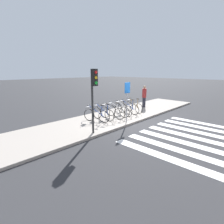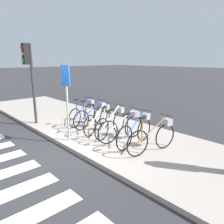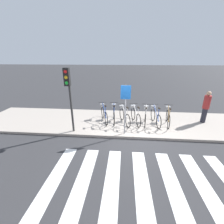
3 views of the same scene
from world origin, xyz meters
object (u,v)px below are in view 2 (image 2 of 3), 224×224
(parked_bicycle_0, at_px, (84,112))
(parked_bicycle_5, at_px, (137,130))
(parked_bicycle_3, at_px, (112,122))
(traffic_light, at_px, (28,67))
(parked_bicycle_2, at_px, (99,119))
(parked_bicycle_4, at_px, (124,126))
(parked_bicycle_6, at_px, (155,136))
(parked_bicycle_1, at_px, (93,115))
(sign_post, at_px, (66,90))

(parked_bicycle_0, relative_size, parked_bicycle_5, 0.96)
(parked_bicycle_3, relative_size, traffic_light, 0.55)
(parked_bicycle_2, bearing_deg, traffic_light, -151.89)
(parked_bicycle_4, bearing_deg, parked_bicycle_6, -0.66)
(parked_bicycle_1, distance_m, traffic_light, 2.97)
(parked_bicycle_6, bearing_deg, parked_bicycle_1, 176.55)
(parked_bicycle_3, xyz_separation_m, sign_post, (-0.57, -1.32, 1.11))
(parked_bicycle_6, bearing_deg, parked_bicycle_5, 178.01)
(parked_bicycle_5, relative_size, traffic_light, 0.56)
(parked_bicycle_0, bearing_deg, parked_bicycle_5, -2.69)
(parked_bicycle_1, height_order, sign_post, sign_post)
(parked_bicycle_4, relative_size, sign_post, 0.74)
(parked_bicycle_4, height_order, parked_bicycle_6, same)
(parked_bicycle_1, relative_size, traffic_light, 0.57)
(parked_bicycle_3, distance_m, parked_bicycle_5, 1.07)
(parked_bicycle_2, xyz_separation_m, parked_bicycle_4, (1.16, 0.03, 0.00))
(traffic_light, distance_m, sign_post, 2.57)
(parked_bicycle_2, distance_m, parked_bicycle_6, 2.34)
(parked_bicycle_2, bearing_deg, parked_bicycle_1, 160.89)
(parked_bicycle_3, relative_size, parked_bicycle_6, 0.99)
(parked_bicycle_6, bearing_deg, parked_bicycle_4, 179.34)
(parked_bicycle_3, bearing_deg, parked_bicycle_1, 173.84)
(parked_bicycle_1, xyz_separation_m, parked_bicycle_4, (1.73, -0.16, 0.00))
(parked_bicycle_1, distance_m, parked_bicycle_4, 1.73)
(parked_bicycle_3, distance_m, parked_bicycle_4, 0.55)
(parked_bicycle_1, height_order, parked_bicycle_4, same)
(parked_bicycle_2, distance_m, sign_post, 1.68)
(parked_bicycle_2, distance_m, parked_bicycle_5, 1.68)
(parked_bicycle_5, xyz_separation_m, sign_post, (-1.64, -1.30, 1.11))
(parked_bicycle_3, xyz_separation_m, parked_bicycle_5, (1.07, -0.03, 0.00))
(parked_bicycle_1, distance_m, parked_bicycle_2, 0.60)
(parked_bicycle_2, bearing_deg, parked_bicycle_5, 1.51)
(parked_bicycle_1, height_order, parked_bicycle_5, same)
(parked_bicycle_0, distance_m, parked_bicycle_3, 1.74)
(parked_bicycle_6, bearing_deg, parked_bicycle_0, 177.44)
(parked_bicycle_4, xyz_separation_m, parked_bicycle_5, (0.52, 0.01, 0.00))
(parked_bicycle_3, bearing_deg, sign_post, -113.22)
(parked_bicycle_0, relative_size, traffic_light, 0.54)
(parked_bicycle_1, bearing_deg, parked_bicycle_5, -3.88)
(parked_bicycle_5, height_order, sign_post, sign_post)
(parked_bicycle_0, bearing_deg, sign_post, -50.72)
(parked_bicycle_0, relative_size, parked_bicycle_1, 0.95)
(parked_bicycle_4, bearing_deg, sign_post, -130.96)
(parked_bicycle_0, distance_m, sign_post, 2.16)
(parked_bicycle_2, height_order, parked_bicycle_3, same)
(parked_bicycle_5, height_order, traffic_light, traffic_light)
(parked_bicycle_4, height_order, sign_post, sign_post)
(parked_bicycle_5, height_order, parked_bicycle_6, same)
(parked_bicycle_1, distance_m, sign_post, 1.93)
(parked_bicycle_0, relative_size, sign_post, 0.71)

